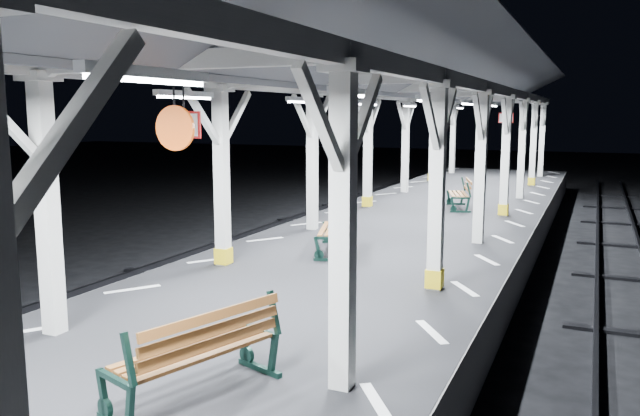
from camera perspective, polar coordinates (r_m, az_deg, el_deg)
The scene contains 9 objects.
ground at distance 9.58m, azimuth -4.89°, elevation -14.85°, with size 120.00×120.00×0.00m, color black.
platform at distance 9.39m, azimuth -4.93°, elevation -12.05°, with size 6.00×50.00×1.00m, color black.
hazard_stripes_left at distance 10.58m, azimuth -16.77°, elevation -7.12°, with size 1.00×48.00×0.01m, color silver.
hazard_stripes_right at distance 8.38m, azimuth 10.16°, elevation -11.08°, with size 1.00×48.00×0.01m, color silver.
track_left at distance 12.60m, azimuth -25.55°, elevation -9.46°, with size 2.20×60.00×0.16m.
canopy at distance 8.81m, azimuth -5.32°, elevation 13.46°, with size 5.40×49.00×4.65m.
bench_near at distance 6.36m, azimuth -10.83°, elevation -12.67°, with size 1.17×1.90×0.97m.
bench_mid at distance 12.72m, azimuth 1.71°, elevation -1.82°, with size 1.14×1.86×0.95m.
bench_far at distance 19.03m, azimuth 12.82°, elevation 1.35°, with size 1.04×1.73×0.88m.
Camera 1 is at (4.27, -7.68, 3.81)m, focal length 35.00 mm.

